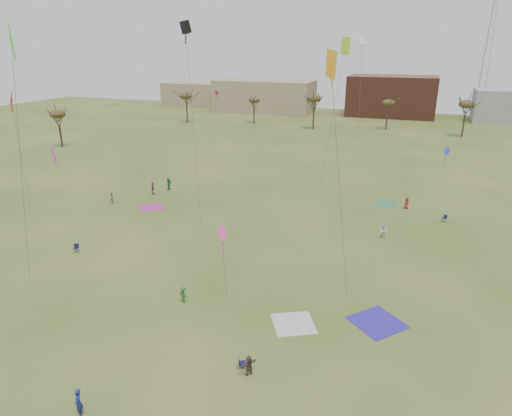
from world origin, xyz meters
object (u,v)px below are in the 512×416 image
(flyer_near_center, at_px, (183,295))
(flyer_near_right, at_px, (78,403))
(camp_chair_left, at_px, (76,250))
(camp_chair_center, at_px, (242,365))
(radio_tower, at_px, (487,51))
(camp_chair_right, at_px, (444,220))

(flyer_near_center, height_order, flyer_near_right, flyer_near_right)
(flyer_near_center, distance_m, camp_chair_left, 16.30)
(flyer_near_right, height_order, camp_chair_center, flyer_near_right)
(camp_chair_left, distance_m, radio_tower, 129.22)
(camp_chair_left, distance_m, camp_chair_right, 43.47)
(flyer_near_center, xyz_separation_m, radio_tower, (32.89, 123.08, 18.48))
(camp_chair_left, distance_m, camp_chair_center, 25.75)
(flyer_near_center, distance_m, camp_chair_center, 9.86)
(radio_tower, bearing_deg, camp_chair_right, -96.86)
(flyer_near_right, relative_size, camp_chair_left, 2.13)
(flyer_near_center, relative_size, camp_chair_left, 1.68)
(flyer_near_center, height_order, radio_tower, radio_tower)
(camp_chair_right, bearing_deg, radio_tower, 123.86)
(camp_chair_right, distance_m, radio_tower, 97.96)
(camp_chair_right, bearing_deg, camp_chair_center, -71.29)
(flyer_near_center, distance_m, flyer_near_right, 13.15)
(flyer_near_right, relative_size, radio_tower, 0.05)
(camp_chair_right, bearing_deg, camp_chair_left, -107.56)
(flyer_near_center, relative_size, flyer_near_right, 0.79)
(flyer_near_right, distance_m, camp_chair_center, 10.40)
(camp_chair_center, bearing_deg, camp_chair_left, 33.34)
(flyer_near_center, xyz_separation_m, camp_chair_left, (-15.57, 4.80, -0.47))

